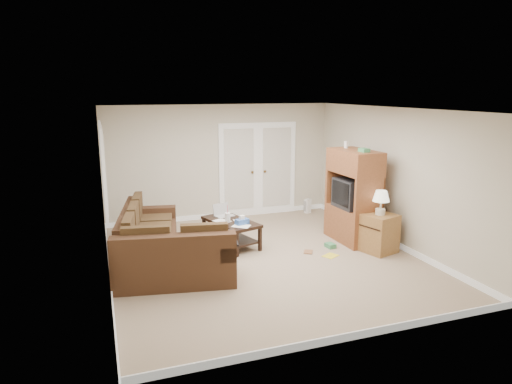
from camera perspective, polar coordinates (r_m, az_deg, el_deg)
name	(u,v)px	position (r m, az deg, el deg)	size (l,w,h in m)	color
floor	(264,259)	(7.80, 1.01, -8.36)	(5.50, 5.50, 0.00)	tan
ceiling	(265,109)	(7.29, 1.09, 10.32)	(5.00, 5.50, 0.02)	white
wall_left	(104,198)	(7.00, -18.51, -0.77)	(0.02, 5.50, 2.50)	beige
wall_right	(394,177)	(8.62, 16.84, 1.77)	(0.02, 5.50, 2.50)	beige
wall_back	(221,162)	(10.03, -4.42, 3.74)	(5.00, 0.02, 2.50)	beige
wall_front	(353,237)	(5.04, 11.99, -5.48)	(5.00, 0.02, 2.50)	beige
baseboards	(264,256)	(7.79, 1.02, -8.01)	(5.00, 5.50, 0.10)	silver
french_doors	(258,170)	(10.28, 0.24, 2.78)	(1.80, 0.05, 2.13)	silver
window_left	(103,167)	(7.93, -18.55, 2.94)	(0.05, 1.92, 1.42)	silver
sectional_sofa	(159,248)	(7.53, -11.99, -6.81)	(1.90, 2.93, 0.83)	#432A19
coffee_table	(231,232)	(8.39, -3.18, -4.96)	(0.91, 1.29, 0.80)	black
tv_armoire	(353,196)	(8.68, 12.05, -0.45)	(0.63, 1.10, 1.85)	brown
side_cabinet	(379,230)	(8.30, 15.14, -4.60)	(0.65, 0.65, 1.10)	olive
space_heater	(308,206)	(10.65, 6.48, -1.75)	(0.13, 0.11, 0.33)	white
floor_magazine	(330,256)	(8.04, 9.30, -7.87)	(0.26, 0.20, 0.01)	yellow
floor_greenbox	(330,245)	(8.43, 9.27, -6.62)	(0.14, 0.19, 0.08)	#3E8A57
floor_book	(304,252)	(8.15, 6.02, -7.42)	(0.15, 0.21, 0.02)	brown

